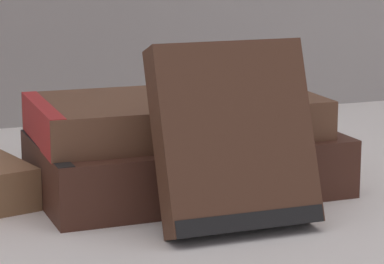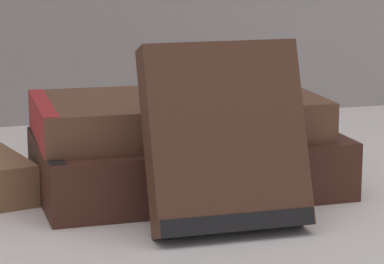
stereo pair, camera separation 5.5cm
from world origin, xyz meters
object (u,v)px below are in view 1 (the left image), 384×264
(book_flat_bottom, at_px, (180,164))
(pocket_watch, at_px, (248,91))
(reading_glasses, at_px, (88,162))
(book_flat_top, at_px, (169,116))
(book_leaning_front, at_px, (235,144))

(book_flat_bottom, xyz_separation_m, pocket_watch, (0.06, -0.00, 0.06))
(reading_glasses, bearing_deg, book_flat_bottom, -63.18)
(pocket_watch, xyz_separation_m, reading_glasses, (-0.10, 0.12, -0.08))
(pocket_watch, relative_size, reading_glasses, 0.59)
(book_flat_top, bearing_deg, reading_glasses, 111.58)
(book_flat_bottom, height_order, pocket_watch, pocket_watch)
(book_flat_bottom, xyz_separation_m, book_flat_top, (-0.01, 0.01, 0.04))
(book_flat_top, distance_m, book_leaning_front, 0.11)
(book_flat_bottom, xyz_separation_m, reading_glasses, (-0.05, 0.11, -0.02))
(book_flat_top, relative_size, book_leaning_front, 1.73)
(pocket_watch, bearing_deg, book_flat_bottom, 175.02)
(book_leaning_front, relative_size, reading_glasses, 1.23)
(book_leaning_front, bearing_deg, reading_glasses, 103.46)
(book_flat_bottom, distance_m, book_leaning_front, 0.11)
(book_flat_top, height_order, reading_glasses, book_flat_top)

